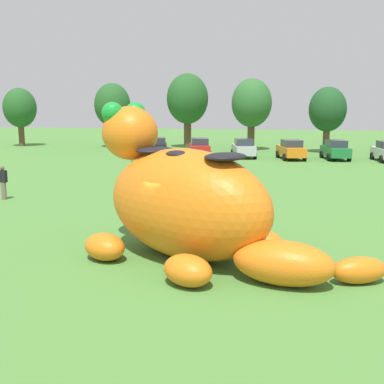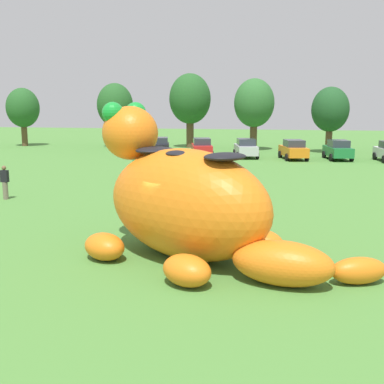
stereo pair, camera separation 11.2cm
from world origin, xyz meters
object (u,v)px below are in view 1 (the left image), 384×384
object	(u,v)px
spectator_mid_field	(134,166)
spectator_by_cars	(196,162)
car_black	(158,146)
car_orange	(291,150)
spectator_near_inflatable	(3,183)
car_silver	(244,148)
spectator_wandering	(153,191)
car_red	(199,147)
car_green	(335,150)
giant_inflatable_creature	(187,202)

from	to	relation	value
spectator_mid_field	spectator_by_cars	distance (m)	4.46
car_black	car_orange	world-z (taller)	same
spectator_near_inflatable	spectator_mid_field	xyz separation A→B (m)	(4.42, 7.80, 0.00)
car_orange	car_silver	bearing A→B (deg)	170.22
car_silver	spectator_by_cars	size ratio (longest dim) A/B	2.55
spectator_wandering	spectator_by_cars	bearing A→B (deg)	89.86
car_red	car_green	xyz separation A→B (m)	(12.01, -0.12, 0.00)
giant_inflatable_creature	spectator_near_inflatable	world-z (taller)	giant_inflatable_creature
spectator_mid_field	car_silver	bearing A→B (deg)	66.67
spectator_mid_field	spectator_wandering	bearing A→B (deg)	-67.68
car_black	spectator_mid_field	distance (m)	14.28
car_black	spectator_mid_field	bearing A→B (deg)	-81.67
car_green	spectator_by_cars	size ratio (longest dim) A/B	2.52
car_black	car_silver	world-z (taller)	same
car_black	car_green	size ratio (longest dim) A/B	1.01
car_black	spectator_near_inflatable	size ratio (longest dim) A/B	2.56
car_red	spectator_wandering	size ratio (longest dim) A/B	2.56
car_black	giant_inflatable_creature	bearing A→B (deg)	-73.93
car_red	spectator_near_inflatable	size ratio (longest dim) A/B	2.56
car_green	giant_inflatable_creature	bearing A→B (deg)	-104.75
giant_inflatable_creature	car_red	distance (m)	29.35
giant_inflatable_creature	spectator_by_cars	distance (m)	18.05
car_black	car_silver	bearing A→B (deg)	-1.54
car_orange	spectator_near_inflatable	xyz separation A→B (m)	(-14.61, -20.98, -0.01)
car_orange	spectator_near_inflatable	distance (m)	25.57
car_orange	car_green	bearing A→B (deg)	7.58
car_red	spectator_by_cars	bearing A→B (deg)	-81.67
car_orange	car_green	world-z (taller)	same
car_green	spectator_by_cars	world-z (taller)	car_green
car_silver	spectator_wandering	bearing A→B (deg)	-96.10
car_silver	car_black	bearing A→B (deg)	178.46
spectator_by_cars	spectator_wandering	bearing A→B (deg)	-90.14
car_silver	spectator_near_inflatable	bearing A→B (deg)	-115.63
car_black	spectator_near_inflatable	bearing A→B (deg)	-96.11
car_black	car_red	xyz separation A→B (m)	(4.04, -0.32, 0.00)
car_orange	car_red	bearing A→B (deg)	175.66
car_red	car_orange	world-z (taller)	same
giant_inflatable_creature	car_green	xyz separation A→B (m)	(7.60, 28.88, -0.89)
car_red	spectator_mid_field	xyz separation A→B (m)	(-1.97, -13.81, -0.01)
spectator_wandering	spectator_near_inflatable	bearing A→B (deg)	173.40
giant_inflatable_creature	car_red	bearing A→B (deg)	98.64
spectator_near_inflatable	spectator_by_cars	distance (m)	13.15
car_black	car_green	bearing A→B (deg)	-1.56
car_orange	spectator_wandering	size ratio (longest dim) A/B	2.56
car_green	car_black	bearing A→B (deg)	178.44
car_red	spectator_wandering	world-z (taller)	car_red
giant_inflatable_creature	spectator_wandering	distance (m)	7.11
giant_inflatable_creature	car_orange	distance (m)	28.65
spectator_near_inflatable	car_black	bearing A→B (deg)	83.89
giant_inflatable_creature	car_orange	size ratio (longest dim) A/B	2.12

